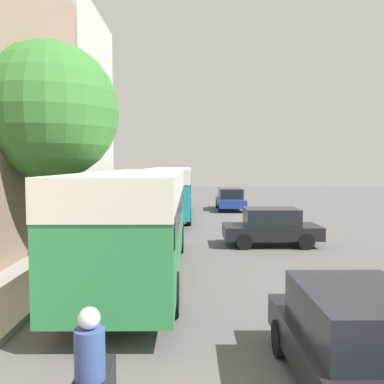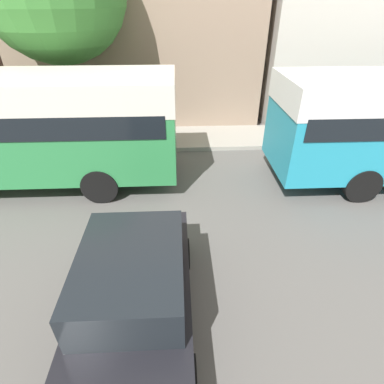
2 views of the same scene
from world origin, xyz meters
name	(u,v)px [view 2 (image 2 of 2)]	position (x,y,z in m)	size (l,w,h in m)	color
car_crossing	(134,288)	(2.88, 13.38, 0.80)	(3.95, 1.91, 1.56)	black
pedestrian_near_curb	(341,108)	(-5.58, 20.81, 1.05)	(0.37, 0.37, 1.76)	#232838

